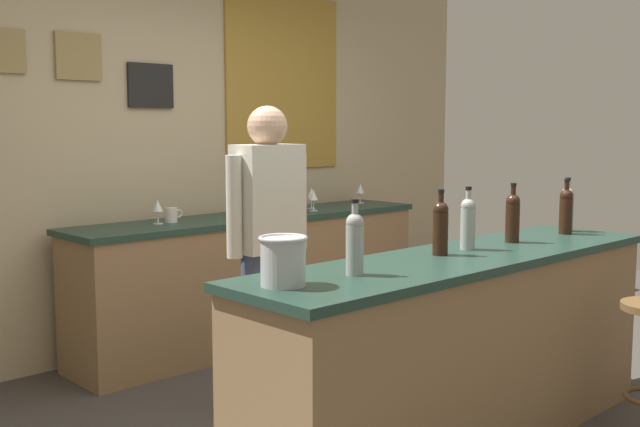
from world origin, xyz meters
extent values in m
plane|color=#423D38|center=(0.00, 0.00, 0.00)|extent=(10.00, 10.00, 0.00)
cube|color=tan|center=(0.00, 2.03, 1.40)|extent=(6.00, 0.06, 2.80)
cube|color=#997F4C|center=(-0.70, 1.99, 1.94)|extent=(0.30, 0.02, 0.29)
cube|color=black|center=(-0.20, 1.99, 1.78)|extent=(0.33, 0.02, 0.29)
cube|color=#A87F33|center=(0.97, 1.99, 1.85)|extent=(1.10, 0.02, 1.32)
cube|color=olive|center=(0.00, -0.40, 0.44)|extent=(2.43, 0.57, 0.88)
cube|color=#1E382D|center=(0.00, -0.40, 0.90)|extent=(2.48, 0.60, 0.04)
cube|color=olive|center=(0.40, 1.65, 0.43)|extent=(2.69, 0.53, 0.86)
cube|color=#1E382D|center=(0.40, 1.65, 0.88)|extent=(2.74, 0.56, 0.04)
cylinder|color=#384766|center=(-0.26, 0.58, 0.43)|extent=(0.13, 0.13, 0.86)
cylinder|color=#384766|center=(-0.46, 0.58, 0.43)|extent=(0.13, 0.13, 0.86)
cube|color=beige|center=(-0.36, 0.58, 1.14)|extent=(0.36, 0.20, 0.56)
sphere|color=tan|center=(-0.36, 0.58, 1.51)|extent=(0.21, 0.21, 0.21)
cylinder|color=beige|center=(-0.14, 0.58, 1.11)|extent=(0.08, 0.08, 0.52)
cylinder|color=beige|center=(-0.58, 0.58, 1.11)|extent=(0.08, 0.08, 0.52)
cylinder|color=#999E99|center=(-0.71, -0.39, 1.02)|extent=(0.07, 0.07, 0.20)
sphere|color=#999E99|center=(-0.71, -0.39, 1.13)|extent=(0.07, 0.07, 0.07)
cylinder|color=#999E99|center=(-0.71, -0.39, 1.17)|extent=(0.03, 0.03, 0.09)
cylinder|color=black|center=(-0.71, -0.39, 1.22)|extent=(0.03, 0.03, 0.02)
cylinder|color=black|center=(-0.09, -0.34, 1.02)|extent=(0.07, 0.07, 0.20)
sphere|color=black|center=(-0.09, -0.34, 1.13)|extent=(0.07, 0.07, 0.07)
cylinder|color=black|center=(-0.09, -0.34, 1.17)|extent=(0.03, 0.03, 0.09)
cylinder|color=black|center=(-0.09, -0.34, 1.22)|extent=(0.03, 0.03, 0.02)
cylinder|color=#999E99|center=(0.14, -0.33, 1.02)|extent=(0.07, 0.07, 0.20)
sphere|color=#999E99|center=(0.14, -0.33, 1.13)|extent=(0.07, 0.07, 0.07)
cylinder|color=#999E99|center=(0.14, -0.33, 1.17)|extent=(0.03, 0.03, 0.09)
cylinder|color=black|center=(0.14, -0.33, 1.22)|extent=(0.03, 0.03, 0.02)
cylinder|color=black|center=(0.50, -0.35, 1.02)|extent=(0.07, 0.07, 0.20)
sphere|color=black|center=(0.50, -0.35, 1.13)|extent=(0.07, 0.07, 0.07)
cylinder|color=black|center=(0.50, -0.35, 1.17)|extent=(0.03, 0.03, 0.09)
cylinder|color=black|center=(0.50, -0.35, 1.22)|extent=(0.03, 0.03, 0.02)
cylinder|color=black|center=(0.98, -0.38, 1.02)|extent=(0.07, 0.07, 0.20)
sphere|color=black|center=(0.98, -0.38, 1.13)|extent=(0.07, 0.07, 0.07)
cylinder|color=black|center=(0.98, -0.38, 1.17)|extent=(0.03, 0.03, 0.09)
cylinder|color=black|center=(0.98, -0.38, 1.22)|extent=(0.03, 0.03, 0.02)
cylinder|color=#999E99|center=(1.08, -0.33, 1.02)|extent=(0.07, 0.07, 0.20)
sphere|color=#999E99|center=(1.08, -0.33, 1.13)|extent=(0.07, 0.07, 0.07)
cylinder|color=#999E99|center=(1.08, -0.33, 1.17)|extent=(0.03, 0.03, 0.09)
cylinder|color=black|center=(1.08, -0.33, 1.22)|extent=(0.03, 0.03, 0.02)
cylinder|color=#B7BABF|center=(-1.06, -0.36, 1.01)|extent=(0.17, 0.17, 0.18)
torus|color=#B7BABF|center=(-1.06, -0.36, 1.10)|extent=(0.19, 0.19, 0.02)
cylinder|color=silver|center=(-0.35, 1.68, 0.90)|extent=(0.06, 0.06, 0.00)
cylinder|color=silver|center=(-0.35, 1.68, 0.94)|extent=(0.01, 0.01, 0.07)
cone|color=silver|center=(-0.35, 1.68, 1.02)|extent=(0.07, 0.07, 0.08)
cylinder|color=silver|center=(0.34, 1.72, 0.90)|extent=(0.06, 0.06, 0.00)
cylinder|color=silver|center=(0.34, 1.72, 0.94)|extent=(0.01, 0.01, 0.07)
cone|color=silver|center=(0.34, 1.72, 1.02)|extent=(0.07, 0.07, 0.08)
cylinder|color=silver|center=(0.87, 1.55, 0.90)|extent=(0.06, 0.06, 0.00)
cylinder|color=silver|center=(0.87, 1.55, 0.94)|extent=(0.01, 0.01, 0.07)
cone|color=silver|center=(0.87, 1.55, 1.02)|extent=(0.07, 0.07, 0.08)
cylinder|color=silver|center=(0.97, 1.68, 0.90)|extent=(0.06, 0.06, 0.00)
cylinder|color=silver|center=(0.97, 1.68, 0.94)|extent=(0.01, 0.01, 0.07)
cone|color=silver|center=(0.97, 1.68, 1.02)|extent=(0.07, 0.07, 0.08)
cylinder|color=silver|center=(1.53, 1.71, 0.90)|extent=(0.06, 0.06, 0.00)
cylinder|color=silver|center=(1.53, 1.71, 0.94)|extent=(0.01, 0.01, 0.07)
cone|color=silver|center=(1.53, 1.71, 1.02)|extent=(0.07, 0.07, 0.08)
cylinder|color=silver|center=(-0.25, 1.70, 0.95)|extent=(0.08, 0.08, 0.09)
torus|color=silver|center=(-0.19, 1.70, 0.95)|extent=(0.06, 0.01, 0.06)
camera|label=1|loc=(-2.87, -2.47, 1.51)|focal=42.58mm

